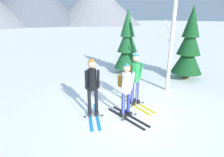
# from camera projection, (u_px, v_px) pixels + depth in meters

# --- Properties ---
(ground_plane) EXTENTS (400.00, 400.00, 0.00)m
(ground_plane) POSITION_uv_depth(u_px,v_px,m) (125.00, 111.00, 6.19)
(ground_plane) COLOR white
(skier_in_black) EXTENTS (0.92, 1.67, 1.85)m
(skier_in_black) POSITION_uv_depth(u_px,v_px,m) (92.00, 84.00, 5.62)
(skier_in_black) COLOR #1E84D1
(skier_in_black) RESTS_ON ground
(skier_in_white) EXTENTS (0.61, 1.65, 1.73)m
(skier_in_white) POSITION_uv_depth(u_px,v_px,m) (126.00, 88.00, 5.56)
(skier_in_white) COLOR black
(skier_in_white) RESTS_ON ground
(skier_in_green) EXTENTS (0.61, 1.71, 1.85)m
(skier_in_green) POSITION_uv_depth(u_px,v_px,m) (135.00, 76.00, 6.39)
(skier_in_green) COLOR yellow
(skier_in_green) RESTS_ON ground
(pine_tree_near) EXTENTS (1.44, 1.44, 3.47)m
(pine_tree_near) POSITION_uv_depth(u_px,v_px,m) (127.00, 45.00, 9.97)
(pine_tree_near) COLOR #51381E
(pine_tree_near) RESTS_ON ground
(pine_tree_mid) EXTENTS (1.48, 1.48, 3.58)m
(pine_tree_mid) POSITION_uv_depth(u_px,v_px,m) (189.00, 47.00, 8.98)
(pine_tree_mid) COLOR #51381E
(pine_tree_mid) RESTS_ON ground
(birch_tree_tall) EXTENTS (0.57, 0.84, 4.23)m
(birch_tree_tall) POSITION_uv_depth(u_px,v_px,m) (171.00, 40.00, 7.36)
(birch_tree_tall) COLOR silver
(birch_tree_tall) RESTS_ON ground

